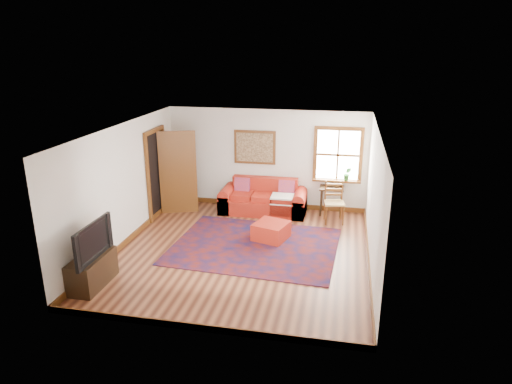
% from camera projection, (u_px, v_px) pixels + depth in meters
% --- Properties ---
extents(ground, '(5.50, 5.50, 0.00)m').
position_uv_depth(ground, '(243.00, 251.00, 9.25)').
color(ground, '#482113').
rests_on(ground, ground).
extents(room_envelope, '(5.04, 5.54, 2.52)m').
position_uv_depth(room_envelope, '(242.00, 173.00, 8.75)').
color(room_envelope, silver).
rests_on(room_envelope, ground).
extents(window, '(1.18, 0.20, 1.38)m').
position_uv_depth(window, '(339.00, 161.00, 11.03)').
color(window, white).
rests_on(window, ground).
extents(doorway, '(0.89, 1.08, 2.14)m').
position_uv_depth(doorway, '(170.00, 172.00, 10.99)').
color(doorway, black).
rests_on(doorway, ground).
extents(framed_artwork, '(1.05, 0.07, 0.85)m').
position_uv_depth(framed_artwork, '(255.00, 147.00, 11.35)').
color(framed_artwork, brown).
rests_on(framed_artwork, ground).
extents(persian_rug, '(3.49, 2.86, 0.02)m').
position_uv_depth(persian_rug, '(255.00, 246.00, 9.49)').
color(persian_rug, '#5F150D').
rests_on(persian_rug, ground).
extents(red_leather_sofa, '(2.11, 0.87, 0.83)m').
position_uv_depth(red_leather_sofa, '(263.00, 201.00, 11.34)').
color(red_leather_sofa, '#B02616').
rests_on(red_leather_sofa, ground).
extents(red_ottoman, '(0.82, 0.82, 0.38)m').
position_uv_depth(red_ottoman, '(271.00, 231.00, 9.77)').
color(red_ottoman, '#B02616').
rests_on(red_ottoman, ground).
extents(side_table, '(0.58, 0.43, 0.70)m').
position_uv_depth(side_table, '(332.00, 192.00, 11.08)').
color(side_table, black).
rests_on(side_table, ground).
extents(ladder_back_chair, '(0.51, 0.50, 0.97)m').
position_uv_depth(ladder_back_chair, '(334.00, 200.00, 10.65)').
color(ladder_back_chair, tan).
rests_on(ladder_back_chair, ground).
extents(media_cabinet, '(0.45, 1.00, 0.55)m').
position_uv_depth(media_cabinet, '(92.00, 271.00, 7.90)').
color(media_cabinet, black).
rests_on(media_cabinet, ground).
extents(television, '(0.15, 1.12, 0.65)m').
position_uv_depth(television, '(88.00, 241.00, 7.66)').
color(television, black).
rests_on(television, media_cabinet).
extents(candle_hurricane, '(0.12, 0.12, 0.18)m').
position_uv_depth(candle_hurricane, '(104.00, 243.00, 8.14)').
color(candle_hurricane, silver).
rests_on(candle_hurricane, media_cabinet).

